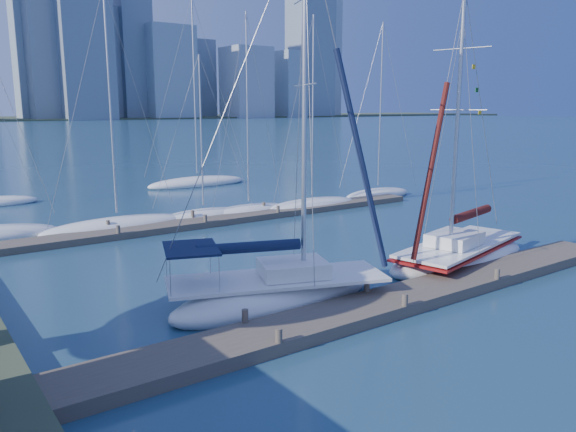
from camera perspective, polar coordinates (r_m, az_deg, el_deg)
ground at (r=19.68m, az=9.78°, el=-9.32°), size 700.00×700.00×0.00m
near_dock at (r=19.61m, az=9.80°, el=-8.77°), size 26.00×2.00×0.40m
far_dock at (r=33.32m, az=-7.48°, el=-0.48°), size 30.00×1.80×0.36m
sailboat_navy at (r=19.61m, az=-1.10°, el=-5.93°), size 8.60×5.30×13.42m
sailboat_maroon at (r=25.54m, az=17.06°, el=-2.74°), size 8.60×4.48×11.90m
bg_boat_1 at (r=32.71m, az=-16.93°, el=-0.95°), size 8.69×4.97×13.29m
bg_boat_2 at (r=34.69m, az=-8.57°, el=0.02°), size 6.30×4.21×10.07m
bg_boat_3 at (r=35.94m, az=-4.01°, el=0.54°), size 6.60×3.61×12.70m
bg_boat_4 at (r=37.91m, az=2.45°, el=1.13°), size 7.71×3.59×12.86m
bg_boat_5 at (r=43.27m, az=9.11°, el=2.24°), size 6.50×4.18×13.08m
bg_boat_7 at (r=49.55m, az=-9.19°, el=3.40°), size 9.40×3.82×16.05m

